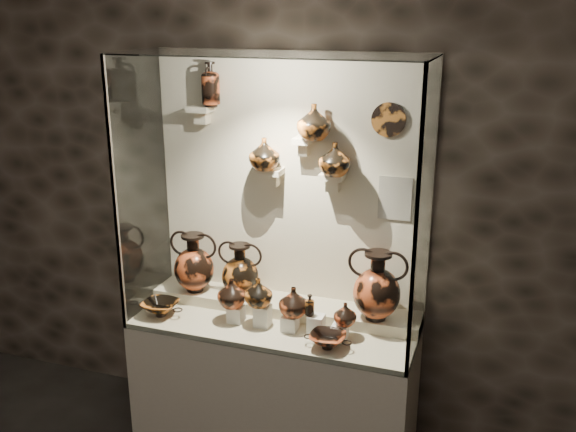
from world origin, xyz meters
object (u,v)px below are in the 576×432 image
Objects in this scene: amphora_mid at (240,270)px; ovoid_vase_a at (264,154)px; jug_c at (294,302)px; ovoid_vase_c at (335,159)px; kylix_left at (161,307)px; ovoid_vase_b at (314,122)px; jug_a at (232,293)px; jug_b at (259,292)px; kylix_right at (328,339)px; jug_e at (345,314)px; amphora_right at (377,285)px; lekythos_tall at (211,81)px; lekythos_small at (310,304)px; amphora_left at (194,262)px.

amphora_mid is 0.76m from ovoid_vase_a.
jug_c is 0.94× the size of ovoid_vase_c.
kylix_left is 1.38× the size of ovoid_vase_b.
jug_a is at bearing 3.85° from kylix_left.
amphora_mid is 2.01× the size of jug_b.
kylix_right is at bearing -56.58° from ovoid_vase_c.
jug_a reaches higher than jug_e.
amphora_mid is at bearing 133.97° from jug_b.
jug_a is at bearing -173.53° from kylix_right.
ovoid_vase_c is (0.16, 0.24, 0.80)m from jug_c.
jug_e is at bearing -132.01° from amphora_right.
kylix_left reaches higher than kylix_right.
amphora_right is at bearing -6.67° from lekythos_tall.
amphora_mid reaches higher than jug_a.
jug_e is 1.14m from kylix_left.
kylix_left is at bearing -173.89° from jug_b.
lekythos_tall is (-0.92, 0.27, 1.24)m from jug_e.
kylix_left is at bearing -158.01° from amphora_mid.
ovoid_vase_b reaches higher than jug_c.
kylix_right is at bearing -69.02° from ovoid_vase_b.
lekythos_tall reaches higher than kylix_left.
lekythos_tall is at bearing 163.07° from lekythos_small.
ovoid_vase_b is (0.77, 0.06, 0.93)m from amphora_left.
amphora_right is 1.54m from lekythos_tall.
ovoid_vase_c is (-0.08, 0.38, 0.93)m from kylix_right.
kylix_right is 1.64m from lekythos_tall.
amphora_mid reaches higher than jug_e.
lekythos_tall reaches higher than jug_b.
amphora_right is 1.61× the size of kylix_right.
amphora_mid reaches higher than jug_c.
ovoid_vase_a is 0.95× the size of ovoid_vase_b.
jug_b is (-0.66, -0.19, -0.06)m from amphora_right.
amphora_left is 1.37× the size of kylix_left.
jug_a is (0.04, -0.22, -0.05)m from amphora_mid.
jug_b reaches higher than jug_e.
ovoid_vase_b is at bearing 170.79° from amphora_right.
ovoid_vase_b is (0.87, 0.32, 1.13)m from kylix_left.
amphora_mid is 1.82× the size of ovoid_vase_c.
jug_c is 0.70× the size of kylix_right.
amphora_right reaches higher than kylix_left.
ovoid_vase_a is (-0.05, 0.26, 0.77)m from jug_b.
lekythos_small is (0.31, -0.00, -0.02)m from jug_b.
jug_e is at bearing -8.26° from jug_c.
ovoid_vase_a reaches higher than lekythos_small.
kylix_left is (-1.14, -0.09, -0.09)m from jug_e.
kylix_right is 1.35× the size of ovoid_vase_c.
jug_c is 0.64× the size of kylix_left.
lekythos_small is at bearing -0.30° from kylix_left.
lekythos_small is at bearing -23.37° from lekythos_tall.
jug_c is 0.94× the size of ovoid_vase_a.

